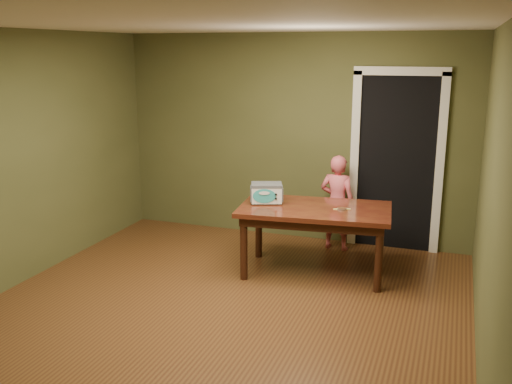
% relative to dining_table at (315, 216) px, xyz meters
% --- Properties ---
extents(floor, '(5.00, 5.00, 0.00)m').
position_rel_dining_table_xyz_m(floor, '(-0.59, -1.33, -0.65)').
color(floor, brown).
rests_on(floor, ground).
extents(room_shell, '(4.52, 5.02, 2.61)m').
position_rel_dining_table_xyz_m(room_shell, '(-0.59, -1.33, 1.06)').
color(room_shell, '#50522B').
rests_on(room_shell, ground).
extents(doorway, '(1.10, 0.66, 2.25)m').
position_rel_dining_table_xyz_m(doorway, '(0.71, 1.45, 0.41)').
color(doorway, black).
rests_on(doorway, ground).
extents(dining_table, '(1.69, 1.07, 0.75)m').
position_rel_dining_table_xyz_m(dining_table, '(0.00, 0.00, 0.00)').
color(dining_table, '#3D130D').
rests_on(dining_table, floor).
extents(toy_oven, '(0.41, 0.34, 0.22)m').
position_rel_dining_table_xyz_m(toy_oven, '(-0.55, -0.00, 0.22)').
color(toy_oven, '#4C4F54').
rests_on(toy_oven, dining_table).
extents(baking_pan, '(0.10, 0.10, 0.02)m').
position_rel_dining_table_xyz_m(baking_pan, '(0.30, -0.02, 0.11)').
color(baking_pan, silver).
rests_on(baking_pan, dining_table).
extents(spatula, '(0.18, 0.09, 0.01)m').
position_rel_dining_table_xyz_m(spatula, '(0.29, 0.00, 0.10)').
color(spatula, '#EEDE67').
rests_on(spatula, dining_table).
extents(child, '(0.45, 0.32, 1.17)m').
position_rel_dining_table_xyz_m(child, '(0.07, 0.87, -0.06)').
color(child, '#F06270').
rests_on(child, floor).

